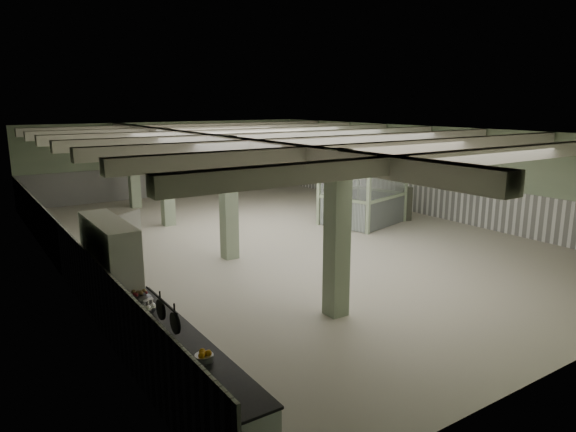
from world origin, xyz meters
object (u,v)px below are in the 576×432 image
prep_counter (176,365)px  walkin_cooler (112,272)px  filing_cabinet (403,203)px  guard_booth (363,182)px

prep_counter → walkin_cooler: 3.25m
filing_cabinet → prep_counter: bearing=-137.8°
filing_cabinet → guard_booth: bearing=178.0°
prep_counter → walkin_cooler: (-0.08, 3.18, 0.66)m
walkin_cooler → filing_cabinet: (12.14, 3.59, -0.46)m
walkin_cooler → guard_booth: 11.18m
walkin_cooler → filing_cabinet: 12.67m
prep_counter → filing_cabinet: bearing=29.3°
prep_counter → guard_booth: 12.66m
prep_counter → walkin_cooler: size_ratio=2.03×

